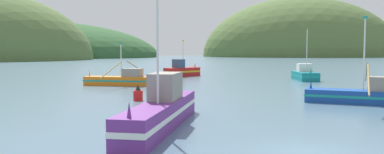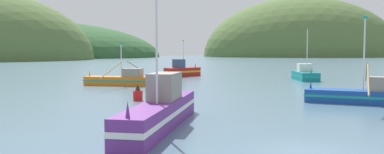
% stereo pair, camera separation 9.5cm
% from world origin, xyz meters
% --- Properties ---
extents(ground_plane, '(600.00, 600.00, 0.00)m').
position_xyz_m(ground_plane, '(0.00, 0.00, 0.00)').
color(ground_plane, slate).
extents(hill_far_right, '(141.00, 112.80, 83.18)m').
position_xyz_m(hill_far_right, '(130.12, 240.14, 0.00)').
color(hill_far_right, '#516B38').
rests_on(hill_far_right, ground).
extents(hill_far_left, '(168.40, 134.72, 45.62)m').
position_xyz_m(hill_far_left, '(-56.24, 243.13, 0.00)').
color(hill_far_left, '#2D562D').
rests_on(hill_far_left, ground).
extents(fishing_boat_orange, '(9.77, 13.35, 5.13)m').
position_xyz_m(fishing_boat_orange, '(-5.51, 32.78, 0.69)').
color(fishing_boat_orange, orange).
rests_on(fishing_boat_orange, ground).
extents(fishing_boat_teal, '(3.99, 6.86, 7.32)m').
position_xyz_m(fishing_boat_teal, '(19.80, 35.68, 0.78)').
color(fishing_boat_teal, '#147F84').
rests_on(fishing_boat_teal, ground).
extents(fishing_boat_red, '(6.46, 4.86, 5.93)m').
position_xyz_m(fishing_boat_red, '(4.38, 47.57, 0.91)').
color(fishing_boat_red, red).
rests_on(fishing_boat_red, ground).
extents(fishing_boat_blue, '(8.83, 10.82, 6.88)m').
position_xyz_m(fishing_boat_blue, '(12.20, 12.19, 0.68)').
color(fishing_boat_blue, '#19479E').
rests_on(fishing_boat_blue, ground).
extents(fishing_boat_purple, '(6.10, 11.39, 8.07)m').
position_xyz_m(fishing_boat_purple, '(-5.01, 6.57, 0.96)').
color(fishing_boat_purple, '#6B2D84').
rests_on(fishing_boat_purple, ground).
extents(channel_buoy, '(0.79, 0.79, 1.35)m').
position_xyz_m(channel_buoy, '(-5.29, 18.38, 0.54)').
color(channel_buoy, red).
rests_on(channel_buoy, ground).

